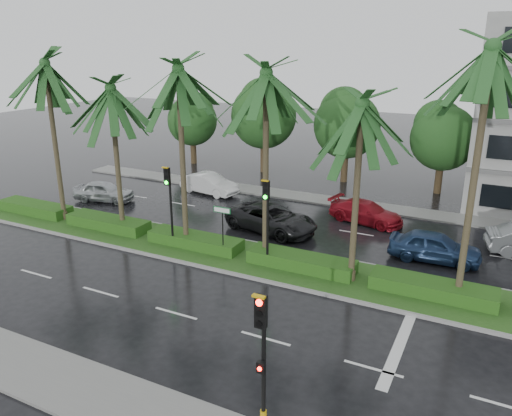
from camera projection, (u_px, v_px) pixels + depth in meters
The scene contains 17 objects.
ground at pixel (236, 266), 24.31m from camera, with size 120.00×120.00×0.00m, color black.
near_sidewalk at pixel (79, 388), 15.64m from camera, with size 40.00×2.40×0.12m, color slate.
far_sidewalk at pixel (320, 199), 34.46m from camera, with size 40.00×2.00×0.12m, color slate.
median at pixel (246, 257), 25.13m from camera, with size 36.00×4.00×0.15m.
hedge at pixel (245, 250), 25.02m from camera, with size 35.20×1.40×0.60m.
lane_markings at pixel (290, 282), 22.65m from camera, with size 34.00×13.06×0.01m.
palm_row at pixel (221, 89), 23.08m from camera, with size 26.30×4.20×10.88m.
signal_near at pixel (262, 360), 13.00m from camera, with size 0.34×0.45×4.36m.
signal_median_left at pixel (169, 195), 25.32m from camera, with size 0.34×0.42×4.36m.
signal_median_right at pixel (267, 211), 22.98m from camera, with size 0.34×0.42×4.36m.
street_sign at pixel (222, 219), 24.47m from camera, with size 0.95×0.09×2.60m.
bg_trees at pixel (364, 122), 37.18m from camera, with size 32.95×5.53×7.99m.
car_silver at pixel (104, 191), 34.10m from camera, with size 4.08×1.64×1.39m, color #AFB3B7.
car_white at pixel (209, 184), 35.80m from camera, with size 4.40×1.54×1.45m, color silver.
car_darkgrey at pixel (271, 218), 28.64m from camera, with size 5.49×2.53×1.53m, color black.
car_red at pixel (366, 212), 30.02m from camera, with size 4.54×1.84×1.32m, color maroon.
car_blue at pixel (435, 247), 24.71m from camera, with size 4.42×1.78×1.50m, color navy.
Camera 1 is at (10.84, -19.37, 10.36)m, focal length 35.00 mm.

